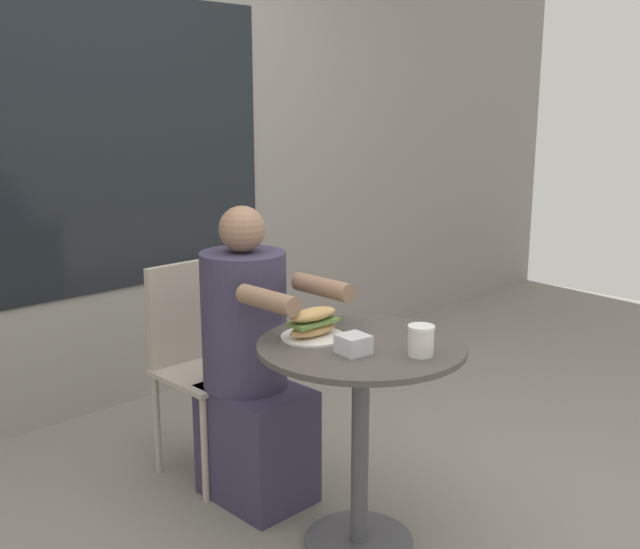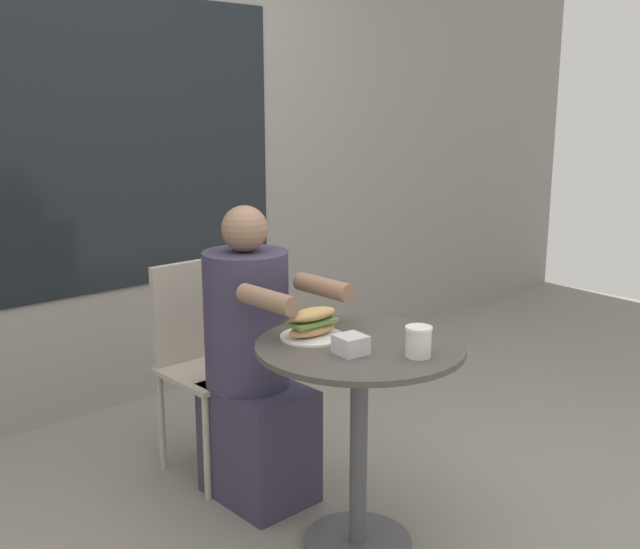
{
  "view_description": "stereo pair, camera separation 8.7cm",
  "coord_description": "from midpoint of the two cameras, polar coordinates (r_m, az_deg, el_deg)",
  "views": [
    {
      "loc": [
        -1.74,
        -1.58,
        1.51
      ],
      "look_at": [
        0.0,
        0.2,
        0.94
      ],
      "focal_mm": 42.0,
      "sensor_mm": 36.0,
      "label": 1
    },
    {
      "loc": [
        -1.67,
        -1.64,
        1.51
      ],
      "look_at": [
        0.0,
        0.2,
        0.94
      ],
      "focal_mm": 42.0,
      "sensor_mm": 36.0,
      "label": 2
    }
  ],
  "objects": [
    {
      "name": "cafe_table",
      "position": [
        2.54,
        2.13,
        -9.53
      ],
      "size": [
        0.69,
        0.69,
        0.74
      ],
      "color": "#47423D",
      "rests_on": "ground_plane"
    },
    {
      "name": "sandwich_on_plate",
      "position": [
        2.51,
        -1.52,
        -3.88
      ],
      "size": [
        0.22,
        0.22,
        0.1
      ],
      "rotation": [
        0.0,
        0.0,
        -0.03
      ],
      "color": "white",
      "rests_on": "cafe_table"
    },
    {
      "name": "napkin_box",
      "position": [
        2.36,
        1.51,
        -5.34
      ],
      "size": [
        0.1,
        0.1,
        0.06
      ],
      "rotation": [
        0.0,
        0.0,
        -0.13
      ],
      "color": "silver",
      "rests_on": "cafe_table"
    },
    {
      "name": "storefront_wall",
      "position": [
        3.76,
        -17.64,
        10.68
      ],
      "size": [
        8.0,
        0.09,
        2.8
      ],
      "color": "gray",
      "rests_on": "ground_plane"
    },
    {
      "name": "ground_plane",
      "position": [
        2.79,
        2.03,
        -19.8
      ],
      "size": [
        8.0,
        8.0,
        0.0
      ],
      "primitive_type": "plane",
      "color": "gray"
    },
    {
      "name": "seated_diner",
      "position": [
        2.89,
        -6.13,
        -7.62
      ],
      "size": [
        0.33,
        0.58,
        1.14
      ],
      "rotation": [
        0.0,
        0.0,
        3.15
      ],
      "color": "#38334C",
      "rests_on": "ground_plane"
    },
    {
      "name": "diner_chair",
      "position": [
        3.14,
        -10.09,
        -5.56
      ],
      "size": [
        0.38,
        0.38,
        0.87
      ],
      "rotation": [
        0.0,
        0.0,
        3.15
      ],
      "color": "#ADA393",
      "rests_on": "ground_plane"
    },
    {
      "name": "drink_cup",
      "position": [
        2.35,
        6.65,
        -5.02
      ],
      "size": [
        0.08,
        0.08,
        0.1
      ],
      "color": "silver",
      "rests_on": "cafe_table"
    }
  ]
}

